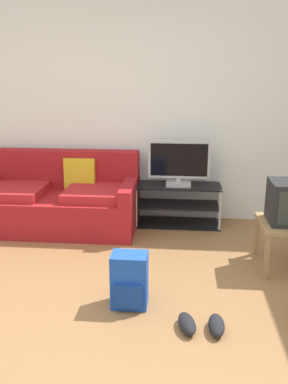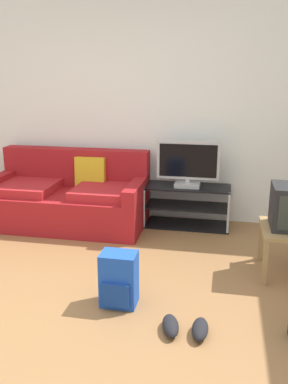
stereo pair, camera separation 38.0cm
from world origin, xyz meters
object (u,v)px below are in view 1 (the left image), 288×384
at_px(sneakers_pair, 202,324).
at_px(couch, 59,200).
at_px(tv_stand, 178,205).
at_px(flat_tv, 179,164).
at_px(backpack, 130,280).

bearing_deg(sneakers_pair, couch, 129.35).
height_order(couch, tv_stand, couch).
xyz_separation_m(flat_tv, sneakers_pair, (0.20, -2.09, -0.69)).
relative_size(tv_stand, backpack, 2.31).
bearing_deg(flat_tv, sneakers_pair, -84.60).
xyz_separation_m(couch, flat_tv, (1.37, 0.17, 0.42)).
distance_m(couch, tv_stand, 1.39).
bearing_deg(tv_stand, sneakers_pair, -84.65).
bearing_deg(couch, tv_stand, 8.01).
bearing_deg(flat_tv, tv_stand, 90.00).
xyz_separation_m(tv_stand, backpack, (-0.35, -1.83, -0.03)).
distance_m(couch, sneakers_pair, 2.49).
bearing_deg(flat_tv, backpack, -100.83).
bearing_deg(sneakers_pair, tv_stand, 95.35).
xyz_separation_m(couch, tv_stand, (1.37, 0.19, -0.07)).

